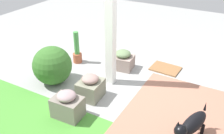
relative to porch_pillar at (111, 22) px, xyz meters
name	(u,v)px	position (x,y,z in m)	size (l,w,h in m)	color
ground_plane	(130,88)	(-0.44, 0.02, -1.24)	(12.00, 12.00, 0.00)	#979896
brick_path	(180,121)	(-1.53, 0.49, -1.23)	(1.80, 2.40, 0.02)	#A16954
porch_pillar	(111,22)	(0.00, 0.00, 0.00)	(0.16, 0.16, 2.47)	white
stone_planter_nearest	(123,60)	(0.05, -0.62, -1.04)	(0.48, 0.43, 0.42)	gray
stone_planter_mid	(91,87)	(0.07, 0.62, -1.03)	(0.42, 0.46, 0.46)	gray
stone_planter_far	(68,105)	(0.10, 1.23, -1.02)	(0.49, 0.36, 0.47)	slate
round_shrub	(52,65)	(0.98, 0.55, -0.86)	(0.76, 0.76, 0.76)	#346527
terracotta_pot_tall	(77,52)	(1.08, -0.37, -0.97)	(0.20, 0.20, 0.73)	#A04E34
dog	(192,125)	(-1.75, 0.82, -0.94)	(0.37, 0.75, 0.52)	black
doormat	(165,68)	(-0.79, -1.03, -1.22)	(0.61, 0.46, 0.03)	brown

